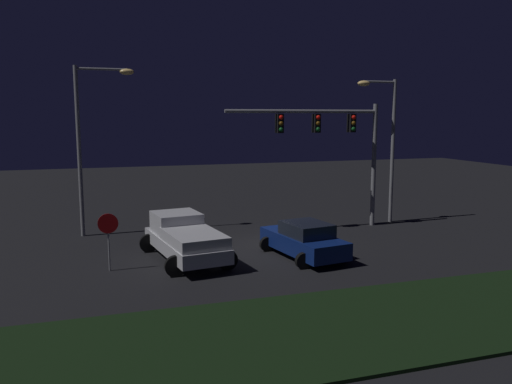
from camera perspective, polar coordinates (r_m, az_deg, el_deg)
name	(u,v)px	position (r m, az deg, el deg)	size (l,w,h in m)	color
ground_plane	(269,245)	(24.08, 1.47, -5.82)	(80.00, 80.00, 0.00)	black
grass_median	(381,321)	(15.80, 13.44, -13.56)	(23.94, 5.55, 0.10)	black
pickup_truck	(184,236)	(21.71, -7.85, -4.75)	(3.37, 5.62, 1.80)	#B7B7BC
car_sedan	(304,240)	(21.99, 5.26, -5.23)	(2.92, 4.63, 1.51)	navy
traffic_signal_gantry	(333,135)	(27.37, 8.42, 6.18)	(8.32, 0.56, 6.50)	slate
street_lamp_left	(91,130)	(26.65, -17.60, 6.48)	(2.83, 0.44, 8.24)	slate
street_lamp_right	(386,133)	(29.45, 13.97, 6.23)	(2.35, 0.44, 7.82)	slate
stop_sign	(108,231)	(20.57, -15.81, -4.11)	(0.76, 0.08, 2.23)	slate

